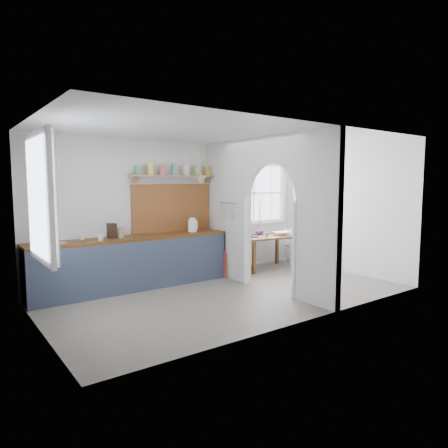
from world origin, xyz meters
TOP-DOWN VIEW (x-y plane):
  - floor at (0.00, 0.00)m, footprint 5.80×3.20m
  - ceiling at (0.00, 0.00)m, footprint 5.80×3.20m
  - walls at (0.00, 0.00)m, footprint 5.81×3.21m
  - partition at (0.70, 0.06)m, footprint 0.12×3.20m
  - kitchen_window at (-2.87, 0.00)m, footprint 0.10×1.16m
  - nook_window at (1.80, 1.56)m, footprint 1.76×0.10m
  - counter at (-1.13, 1.33)m, footprint 3.50×0.60m
  - sink at (-2.43, 1.30)m, footprint 0.40×0.40m
  - backsplash at (-0.20, 1.58)m, footprint 1.65×0.03m
  - shelf at (-0.20, 1.49)m, footprint 1.75×0.20m
  - pendant_lamp at (0.15, 1.15)m, footprint 0.26×0.26m
  - utensil_rail at (0.61, 0.90)m, footprint 0.02×0.50m
  - dining_table at (1.81, 1.14)m, footprint 1.23×0.91m
  - chair_left at (1.01, 1.16)m, footprint 0.55×0.55m
  - chair_right at (2.67, 1.13)m, footprint 0.48×0.48m
  - kettle at (0.08, 1.32)m, footprint 0.24×0.20m
  - mug_a at (-1.73, 1.21)m, footprint 0.13×0.13m
  - mug_b at (-1.96, 1.37)m, footprint 0.11×0.11m
  - knife_block at (-1.48, 1.37)m, footprint 0.13×0.17m
  - jar at (-1.33, 1.35)m, footprint 0.14×0.14m
  - towel_magenta at (0.58, 0.97)m, footprint 0.02×0.03m
  - towel_orange at (0.58, 0.94)m, footprint 0.02×0.03m
  - bowl at (2.13, 1.04)m, footprint 0.38×0.38m
  - table_cup at (1.70, 1.01)m, footprint 0.11×0.11m
  - plate at (1.44, 1.12)m, footprint 0.22×0.22m
  - vase at (1.81, 1.36)m, footprint 0.21×0.21m

SIDE VIEW (x-z plane):
  - floor at x=0.00m, z-range -0.01..0.01m
  - towel_orange at x=0.58m, z-range 0.02..0.48m
  - towel_magenta at x=0.58m, z-range 0.01..0.54m
  - dining_table at x=1.81m, z-range 0.00..0.70m
  - chair_right at x=2.67m, z-range 0.00..0.81m
  - counter at x=-1.13m, z-range 0.01..0.91m
  - chair_left at x=1.01m, z-range 0.00..0.99m
  - plate at x=1.44m, z-range 0.70..0.72m
  - bowl at x=2.13m, z-range 0.70..0.78m
  - table_cup at x=1.70m, z-range 0.70..0.80m
  - vase at x=1.81m, z-range 0.70..0.88m
  - sink at x=-2.43m, z-range 0.88..0.90m
  - mug_b at x=-1.96m, z-range 0.90..0.98m
  - mug_a at x=-1.73m, z-range 0.90..1.01m
  - jar at x=-1.33m, z-range 0.90..1.07m
  - knife_block at x=-1.48m, z-range 0.90..1.15m
  - kettle at x=0.08m, z-range 0.90..1.17m
  - walls at x=0.00m, z-range 0.00..2.60m
  - backsplash at x=-0.20m, z-range 0.90..1.80m
  - utensil_rail at x=0.61m, z-range 1.44..1.46m
  - partition at x=0.70m, z-range 0.15..2.75m
  - nook_window at x=1.80m, z-range 0.95..2.25m
  - kitchen_window at x=-2.87m, z-range 0.90..2.40m
  - pendant_lamp at x=0.15m, z-range 1.80..1.96m
  - shelf at x=-0.20m, z-range 1.90..2.11m
  - ceiling at x=0.00m, z-range 2.60..2.60m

